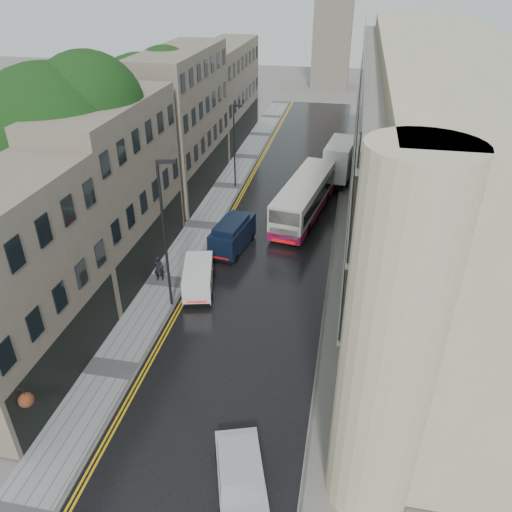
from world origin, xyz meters
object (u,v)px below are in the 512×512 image
at_px(cream_bus, 279,212).
at_px(white_van, 184,291).
at_px(pedestrian, 159,268).
at_px(lamp_post_near, 165,238).
at_px(tree_near, 60,171).
at_px(lamp_post_far, 234,147).
at_px(white_lorry, 326,165).
at_px(silver_hatchback, 222,509).
at_px(navy_van, 212,242).
at_px(tree_far, 145,125).

height_order(cream_bus, white_van, cream_bus).
distance_m(pedestrian, lamp_post_near, 4.68).
bearing_deg(tree_near, lamp_post_far, 64.88).
bearing_deg(pedestrian, white_lorry, -133.68).
relative_size(white_lorry, lamp_post_far, 1.00).
relative_size(silver_hatchback, pedestrian, 2.27).
xyz_separation_m(cream_bus, lamp_post_far, (-5.28, 7.77, 2.31)).
distance_m(white_lorry, lamp_post_near, 22.66).
bearing_deg(lamp_post_near, white_lorry, 53.81).
bearing_deg(navy_van, lamp_post_far, 104.73).
height_order(tree_far, silver_hatchback, tree_far).
bearing_deg(lamp_post_near, tree_far, 98.92).
height_order(cream_bus, lamp_post_far, lamp_post_far).
bearing_deg(white_lorry, lamp_post_far, -157.93).
xyz_separation_m(tree_far, white_van, (8.22, -15.83, -5.30)).
bearing_deg(tree_near, lamp_post_near, -22.04).
height_order(white_lorry, white_van, white_lorry).
bearing_deg(white_van, tree_near, 148.31).
xyz_separation_m(silver_hatchback, pedestrian, (-8.11, 15.12, 0.23)).
distance_m(lamp_post_near, lamp_post_far, 18.94).
distance_m(tree_far, lamp_post_far, 7.96).
distance_m(white_lorry, lamp_post_far, 8.68).
distance_m(tree_near, white_lorry, 24.28).
bearing_deg(tree_far, navy_van, -50.08).
bearing_deg(tree_far, pedestrian, -66.97).
xyz_separation_m(navy_van, pedestrian, (-2.61, -3.66, -0.20)).
distance_m(cream_bus, pedestrian, 10.92).
xyz_separation_m(tree_near, white_van, (8.52, -2.83, -6.02)).
distance_m(tree_near, lamp_post_near, 8.71).
bearing_deg(tree_near, tree_far, 88.68).
relative_size(navy_van, lamp_post_far, 0.63).
bearing_deg(white_van, lamp_post_near, -168.85).
xyz_separation_m(navy_van, lamp_post_far, (-1.37, 12.86, 2.64)).
relative_size(tree_near, pedestrian, 7.74).
distance_m(tree_far, white_van, 18.61).
relative_size(white_van, lamp_post_far, 0.54).
bearing_deg(cream_bus, lamp_post_near, -104.57).
xyz_separation_m(cream_bus, white_van, (-4.14, -10.81, -0.63)).
relative_size(white_van, pedestrian, 2.23).
bearing_deg(silver_hatchback, white_van, 95.54).
height_order(white_lorry, navy_van, white_lorry).
xyz_separation_m(tree_near, cream_bus, (12.67, 7.98, -5.39)).
xyz_separation_m(white_lorry, lamp_post_near, (-7.77, -21.11, 2.71)).
bearing_deg(lamp_post_far, silver_hatchback, -71.44).
distance_m(tree_near, navy_van, 10.85).
xyz_separation_m(silver_hatchback, navy_van, (-5.51, 18.77, 0.44)).
distance_m(cream_bus, navy_van, 6.42).
relative_size(navy_van, pedestrian, 2.62).
bearing_deg(cream_bus, white_lorry, 82.77).
distance_m(white_lorry, pedestrian, 20.97).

